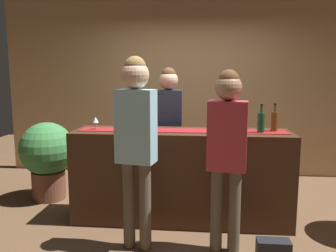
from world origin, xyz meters
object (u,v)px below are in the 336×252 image
object	(u,v)px
wine_bottle_amber	(274,121)
wine_glass_near_customer	(120,120)
bartender	(168,120)
wine_bottle_green	(261,122)
potted_plant_tall	(47,155)
wine_glass_mid_counter	(96,120)
customer_sipping	(227,143)
handbag	(273,252)
customer_browsing	(136,132)

from	to	relation	value
wine_bottle_amber	wine_glass_near_customer	bearing A→B (deg)	-178.82
bartender	wine_bottle_green	bearing A→B (deg)	146.66
wine_bottle_amber	potted_plant_tall	world-z (taller)	wine_bottle_amber
wine_glass_mid_counter	wine_glass_near_customer	bearing A→B (deg)	7.04
wine_bottle_green	customer_sipping	world-z (taller)	customer_sipping
wine_glass_near_customer	handbag	world-z (taller)	wine_glass_near_customer
bartender	customer_browsing	bearing A→B (deg)	80.83
wine_glass_near_customer	customer_browsing	distance (m)	0.77
customer_sipping	handbag	distance (m)	1.01
wine_glass_near_customer	customer_sipping	bearing A→B (deg)	-30.99
wine_bottle_amber	customer_sipping	bearing A→B (deg)	-127.63
wine_glass_mid_counter	potted_plant_tall	bearing A→B (deg)	148.55
wine_glass_mid_counter	customer_sipping	xyz separation A→B (m)	(1.39, -0.64, -0.10)
bartender	potted_plant_tall	bearing A→B (deg)	2.07
bartender	wine_glass_near_customer	bearing A→B (deg)	48.09
wine_bottle_amber	wine_glass_mid_counter	distance (m)	1.94
potted_plant_tall	handbag	bearing A→B (deg)	-27.03
bartender	customer_sipping	bearing A→B (deg)	115.67
wine_bottle_green	customer_sipping	xyz separation A→B (m)	(-0.39, -0.61, -0.10)
customer_sipping	handbag	size ratio (longest dim) A/B	5.91
bartender	customer_sipping	xyz separation A→B (m)	(0.64, -1.24, -0.03)
wine_bottle_amber	wine_glass_mid_counter	size ratio (longest dim) A/B	2.10
wine_bottle_amber	bartender	xyz separation A→B (m)	(-1.19, 0.53, -0.07)
wine_glass_near_customer	bartender	size ratio (longest dim) A/B	0.08
wine_bottle_amber	potted_plant_tall	xyz separation A→B (m)	(-2.75, 0.43, -0.54)
wine_glass_near_customer	customer_browsing	world-z (taller)	customer_browsing
wine_bottle_green	potted_plant_tall	bearing A→B (deg)	168.36
wine_glass_mid_counter	potted_plant_tall	distance (m)	1.09
wine_glass_mid_counter	bartender	size ratio (longest dim) A/B	0.08
customer_browsing	customer_sipping	bearing A→B (deg)	12.37
customer_browsing	potted_plant_tall	bearing A→B (deg)	150.77
customer_sipping	handbag	xyz separation A→B (m)	(0.40, -0.19, -0.91)
wine_bottle_green	bartender	distance (m)	1.21
bartender	potted_plant_tall	world-z (taller)	bartender
wine_glass_mid_counter	bartender	world-z (taller)	bartender
potted_plant_tall	handbag	size ratio (longest dim) A/B	3.60
handbag	potted_plant_tall	bearing A→B (deg)	152.97
wine_glass_near_customer	bartender	bearing A→B (deg)	49.73
customer_browsing	wine_glass_mid_counter	bearing A→B (deg)	141.71
bartender	customer_sipping	size ratio (longest dim) A/B	1.03
bartender	customer_browsing	xyz separation A→B (m)	(-0.17, -1.27, 0.05)
customer_browsing	handbag	size ratio (longest dim) A/B	6.33
potted_plant_tall	wine_glass_near_customer	bearing A→B (deg)	-23.27
potted_plant_tall	customer_browsing	bearing A→B (deg)	-39.82
wine_bottle_amber	wine_glass_mid_counter	xyz separation A→B (m)	(-1.94, -0.07, -0.01)
customer_browsing	wine_bottle_green	bearing A→B (deg)	38.37
handbag	customer_browsing	bearing A→B (deg)	172.27
wine_glass_mid_counter	bartender	bearing A→B (deg)	38.74
wine_bottle_green	wine_glass_near_customer	size ratio (longest dim) A/B	2.10
bartender	handbag	size ratio (longest dim) A/B	6.07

